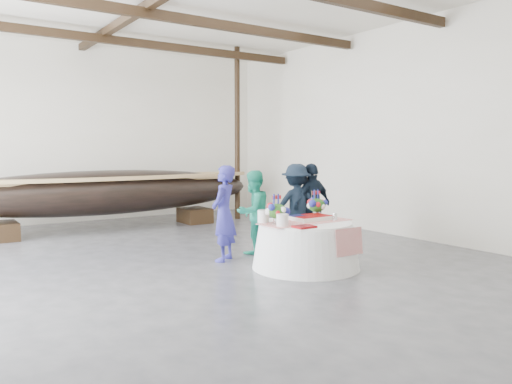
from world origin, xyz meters
TOP-DOWN VIEW (x-y plane):
  - floor at (0.00, 0.00)m, footprint 10.00×12.00m
  - wall_back at (0.00, 6.00)m, footprint 10.00×0.02m
  - wall_right at (5.00, 0.00)m, footprint 0.02×12.00m
  - pavilion_structure at (0.00, 0.74)m, footprint 9.80×11.76m
  - longboat_display at (0.02, 4.17)m, footprint 7.36×1.47m
  - banquet_table at (1.49, -1.12)m, footprint 1.68×1.68m
  - tabletop_items at (1.45, -0.96)m, footprint 1.57×1.04m
  - guest_woman_blue at (0.67, 0.03)m, footprint 0.69×0.66m
  - guest_woman_teal at (1.41, 0.26)m, footprint 0.82×0.70m
  - guest_man_left at (2.38, 0.25)m, footprint 1.16×0.88m
  - guest_man_right at (2.69, 0.16)m, footprint 0.97×0.50m

SIDE VIEW (x-z plane):
  - floor at x=0.00m, z-range -0.01..0.01m
  - banquet_table at x=1.49m, z-range 0.00..0.72m
  - guest_woman_teal at x=1.41m, z-range 0.00..1.48m
  - guest_man_left at x=2.38m, z-range 0.00..1.58m
  - guest_man_right at x=2.69m, z-range 0.00..1.59m
  - guest_woman_blue at x=0.67m, z-range 0.00..1.59m
  - tabletop_items at x=1.45m, z-range 0.67..1.07m
  - longboat_display at x=0.02m, z-range 0.19..1.57m
  - wall_back at x=0.00m, z-range 0.00..4.50m
  - wall_right at x=5.00m, z-range 0.00..4.50m
  - pavilion_structure at x=0.00m, z-range 1.75..6.25m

